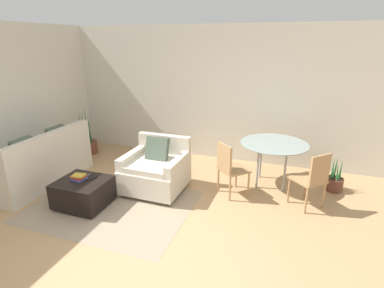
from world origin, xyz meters
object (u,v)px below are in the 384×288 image
object	(u,v)px
armchair	(156,170)
book_stack	(79,177)
potted_plant_small	(335,182)
ottoman	(83,192)
dining_table	(274,148)
tv_remote_secondary	(88,175)
dining_chair_near_left	(229,166)
potted_plant	(88,144)
dining_chair_near_right	(313,177)
tv_remote_primary	(92,178)
couch	(39,165)

from	to	relation	value
armchair	book_stack	distance (m)	1.23
potted_plant_small	ottoman	bearing A→B (deg)	-154.01
book_stack	dining_table	size ratio (longest dim) A/B	0.19
tv_remote_secondary	dining_table	size ratio (longest dim) A/B	0.14
ottoman	dining_chair_near_left	bearing A→B (deg)	27.69
ottoman	tv_remote_secondary	xyz separation A→B (m)	(-0.02, 0.18, 0.20)
book_stack	potted_plant_small	size ratio (longest dim) A/B	0.37
potted_plant	dining_table	distance (m)	4.11
dining_chair_near_right	potted_plant_small	world-z (taller)	dining_chair_near_right
tv_remote_primary	potted_plant_small	size ratio (longest dim) A/B	0.27
ottoman	potted_plant_small	distance (m)	4.14
couch	tv_remote_primary	xyz separation A→B (m)	(1.37, -0.32, 0.10)
tv_remote_secondary	potted_plant_small	size ratio (longest dim) A/B	0.28
potted_plant	dining_chair_near_left	world-z (taller)	potted_plant
dining_table	dining_chair_near_right	distance (m)	0.91
tv_remote_primary	dining_chair_near_left	size ratio (longest dim) A/B	0.18
tv_remote_secondary	dining_table	world-z (taller)	dining_table
dining_table	ottoman	bearing A→B (deg)	-147.49
armchair	tv_remote_secondary	distance (m)	1.09
armchair	tv_remote_primary	bearing A→B (deg)	-133.62
dining_table	dining_chair_near_left	world-z (taller)	dining_chair_near_left
dining_chair_near_left	dining_chair_near_right	bearing A→B (deg)	0.00
tv_remote_secondary	dining_chair_near_right	size ratio (longest dim) A/B	0.18
dining_chair_near_left	potted_plant	bearing A→B (deg)	165.72
tv_remote_secondary	tv_remote_primary	bearing A→B (deg)	-30.22
dining_table	dining_chair_near_right	xyz separation A→B (m)	(0.63, -0.63, -0.17)
book_stack	potted_plant_small	distance (m)	4.20
armchair	tv_remote_primary	world-z (taller)	armchair
potted_plant	dining_table	world-z (taller)	potted_plant
couch	ottoman	size ratio (longest dim) A/B	2.52
armchair	dining_chair_near_right	size ratio (longest dim) A/B	1.09
armchair	ottoman	bearing A→B (deg)	-133.84
tv_remote_primary	potted_plant	distance (m)	2.39
couch	tv_remote_primary	size ratio (longest dim) A/B	11.62
dining_chair_near_right	armchair	bearing A→B (deg)	-175.11
tv_remote_primary	dining_table	world-z (taller)	dining_table
ottoman	tv_remote_secondary	bearing A→B (deg)	97.39
tv_remote_primary	couch	bearing A→B (deg)	166.96
dining_chair_near_left	dining_chair_near_right	xyz separation A→B (m)	(1.26, 0.00, 0.00)
armchair	dining_chair_near_left	xyz separation A→B (m)	(1.22, 0.21, 0.16)
tv_remote_primary	tv_remote_secondary	size ratio (longest dim) A/B	0.98
dining_table	potted_plant_small	distance (m)	1.18
dining_chair_near_left	potted_plant_small	bearing A→B (deg)	23.85
tv_remote_primary	dining_chair_near_right	size ratio (longest dim) A/B	0.18
book_stack	dining_chair_near_left	xyz separation A→B (m)	(2.11, 1.05, 0.06)
book_stack	dining_table	world-z (taller)	dining_table
tv_remote_secondary	book_stack	bearing A→B (deg)	-107.48
dining_chair_near_left	dining_chair_near_right	distance (m)	1.26
ottoman	potted_plant	size ratio (longest dim) A/B	0.73
couch	dining_chair_near_right	xyz separation A→B (m)	(4.57, 0.65, 0.19)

